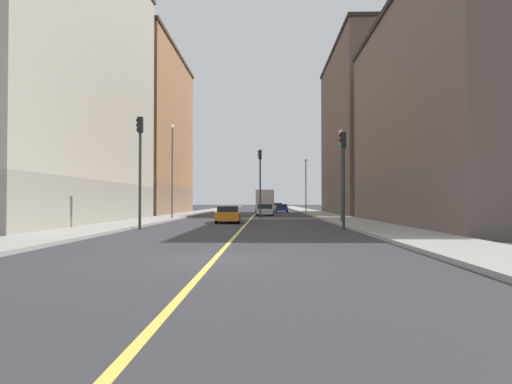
{
  "coord_description": "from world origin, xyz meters",
  "views": [
    {
      "loc": [
        1.45,
        -12.72,
        1.62
      ],
      "look_at": [
        0.35,
        35.56,
        2.59
      ],
      "focal_mm": 32.56,
      "sensor_mm": 36.0,
      "label": 1
    }
  ],
  "objects_px": {
    "building_right_midblock": "(134,133)",
    "traffic_light_right_near": "(140,157)",
    "car_blue": "(282,208)",
    "car_orange": "(228,214)",
    "car_white": "(277,207)",
    "building_right_corner": "(31,73)",
    "car_silver": "(265,210)",
    "street_lamp_right_near": "(172,162)",
    "traffic_light_median_far": "(260,174)",
    "box_truck": "(265,201)",
    "street_lamp_left_far": "(306,180)",
    "street_lamp_left_near": "(341,165)",
    "building_left_near": "(474,113)",
    "traffic_light_left_near": "(343,166)",
    "building_left_mid": "(378,132)"
  },
  "relations": [
    {
      "from": "building_right_midblock",
      "to": "traffic_light_right_near",
      "type": "relative_size",
      "value": 3.59
    },
    {
      "from": "car_blue",
      "to": "car_orange",
      "type": "bearing_deg",
      "value": -98.3
    },
    {
      "from": "traffic_light_right_near",
      "to": "car_white",
      "type": "relative_size",
      "value": 1.47
    },
    {
      "from": "building_right_corner",
      "to": "car_silver",
      "type": "height_order",
      "value": "building_right_corner"
    },
    {
      "from": "building_right_midblock",
      "to": "traffic_light_right_near",
      "type": "height_order",
      "value": "building_right_midblock"
    },
    {
      "from": "street_lamp_right_near",
      "to": "car_orange",
      "type": "relative_size",
      "value": 1.78
    },
    {
      "from": "traffic_light_median_far",
      "to": "box_truck",
      "type": "distance_m",
      "value": 17.6
    },
    {
      "from": "traffic_light_right_near",
      "to": "street_lamp_left_far",
      "type": "distance_m",
      "value": 39.24
    },
    {
      "from": "building_right_corner",
      "to": "car_blue",
      "type": "bearing_deg",
      "value": 63.17
    },
    {
      "from": "car_white",
      "to": "traffic_light_median_far",
      "type": "bearing_deg",
      "value": -93.93
    },
    {
      "from": "street_lamp_left_near",
      "to": "car_orange",
      "type": "bearing_deg",
      "value": 170.66
    },
    {
      "from": "building_right_corner",
      "to": "building_right_midblock",
      "type": "xyz_separation_m",
      "value": [
        0.0,
        25.71,
        -0.5
      ]
    },
    {
      "from": "building_right_corner",
      "to": "street_lamp_right_near",
      "type": "distance_m",
      "value": 13.05
    },
    {
      "from": "building_left_near",
      "to": "car_white",
      "type": "bearing_deg",
      "value": 103.35
    },
    {
      "from": "street_lamp_left_far",
      "to": "traffic_light_left_near",
      "type": "bearing_deg",
      "value": -91.57
    },
    {
      "from": "traffic_light_right_near",
      "to": "street_lamp_right_near",
      "type": "xyz_separation_m",
      "value": [
        -0.98,
        14.0,
        0.88
      ]
    },
    {
      "from": "building_right_corner",
      "to": "traffic_light_median_far",
      "type": "height_order",
      "value": "building_right_corner"
    },
    {
      "from": "building_right_midblock",
      "to": "car_white",
      "type": "height_order",
      "value": "building_right_midblock"
    },
    {
      "from": "traffic_light_median_far",
      "to": "street_lamp_right_near",
      "type": "height_order",
      "value": "street_lamp_right_near"
    },
    {
      "from": "building_left_mid",
      "to": "box_truck",
      "type": "distance_m",
      "value": 17.13
    },
    {
      "from": "building_left_near",
      "to": "traffic_light_right_near",
      "type": "height_order",
      "value": "building_left_near"
    },
    {
      "from": "building_left_near",
      "to": "street_lamp_left_near",
      "type": "xyz_separation_m",
      "value": [
        -8.57,
        2.16,
        -3.35
      ]
    },
    {
      "from": "building_left_near",
      "to": "street_lamp_right_near",
      "type": "height_order",
      "value": "building_left_near"
    },
    {
      "from": "building_right_corner",
      "to": "building_right_midblock",
      "type": "bearing_deg",
      "value": 90.0
    },
    {
      "from": "street_lamp_right_near",
      "to": "car_orange",
      "type": "height_order",
      "value": "street_lamp_right_near"
    },
    {
      "from": "building_right_midblock",
      "to": "street_lamp_right_near",
      "type": "relative_size",
      "value": 2.84
    },
    {
      "from": "traffic_light_left_near",
      "to": "street_lamp_left_far",
      "type": "distance_m",
      "value": 37.14
    },
    {
      "from": "street_lamp_right_near",
      "to": "car_white",
      "type": "bearing_deg",
      "value": 76.16
    },
    {
      "from": "box_truck",
      "to": "traffic_light_right_near",
      "type": "bearing_deg",
      "value": -101.27
    },
    {
      "from": "box_truck",
      "to": "street_lamp_left_near",
      "type": "bearing_deg",
      "value": -78.89
    },
    {
      "from": "building_left_near",
      "to": "traffic_light_left_near",
      "type": "height_order",
      "value": "building_left_near"
    },
    {
      "from": "street_lamp_left_far",
      "to": "box_truck",
      "type": "distance_m",
      "value": 6.51
    },
    {
      "from": "traffic_light_right_near",
      "to": "street_lamp_left_near",
      "type": "relative_size",
      "value": 0.98
    },
    {
      "from": "traffic_light_right_near",
      "to": "street_lamp_left_far",
      "type": "relative_size",
      "value": 0.89
    },
    {
      "from": "building_right_midblock",
      "to": "street_lamp_left_far",
      "type": "relative_size",
      "value": 3.19
    },
    {
      "from": "street_lamp_left_near",
      "to": "car_white",
      "type": "bearing_deg",
      "value": 94.08
    },
    {
      "from": "building_right_corner",
      "to": "car_silver",
      "type": "relative_size",
      "value": 6.13
    },
    {
      "from": "car_white",
      "to": "car_blue",
      "type": "xyz_separation_m",
      "value": [
        0.35,
        -11.64,
        -0.05
      ]
    },
    {
      "from": "traffic_light_median_far",
      "to": "car_blue",
      "type": "height_order",
      "value": "traffic_light_median_far"
    },
    {
      "from": "traffic_light_left_near",
      "to": "car_blue",
      "type": "xyz_separation_m",
      "value": [
        -2.1,
        43.93,
        -3.05
      ]
    },
    {
      "from": "building_left_mid",
      "to": "traffic_light_median_far",
      "type": "bearing_deg",
      "value": -137.91
    },
    {
      "from": "building_left_mid",
      "to": "traffic_light_left_near",
      "type": "height_order",
      "value": "building_left_mid"
    },
    {
      "from": "building_left_near",
      "to": "building_right_midblock",
      "type": "distance_m",
      "value": 41.02
    },
    {
      "from": "traffic_light_right_near",
      "to": "car_silver",
      "type": "distance_m",
      "value": 27.1
    },
    {
      "from": "car_silver",
      "to": "building_right_midblock",
      "type": "bearing_deg",
      "value": 160.74
    },
    {
      "from": "traffic_light_left_near",
      "to": "box_truck",
      "type": "xyz_separation_m",
      "value": [
        -4.6,
        35.64,
        -2.0
      ]
    },
    {
      "from": "car_orange",
      "to": "building_left_mid",
      "type": "bearing_deg",
      "value": 53.79
    },
    {
      "from": "building_left_near",
      "to": "building_left_mid",
      "type": "height_order",
      "value": "building_left_mid"
    },
    {
      "from": "building_right_midblock",
      "to": "car_orange",
      "type": "height_order",
      "value": "building_right_midblock"
    },
    {
      "from": "building_left_near",
      "to": "traffic_light_right_near",
      "type": "xyz_separation_m",
      "value": [
        -21.29,
        -4.85,
        -3.41
      ]
    }
  ]
}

